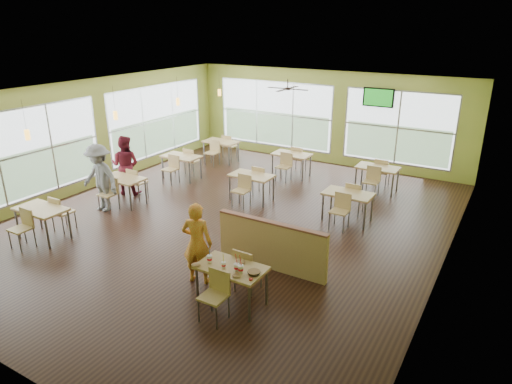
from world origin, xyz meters
TOP-DOWN VIEW (x-y plane):
  - room at (0.00, 0.00)m, footprint 12.00×12.04m
  - window_bays at (-2.65, 3.08)m, footprint 9.24×10.24m
  - main_table at (2.00, -3.00)m, footprint 1.22×1.52m
  - half_wall_divider at (2.00, -1.55)m, footprint 2.40×0.14m
  - dining_tables at (-1.05, 1.71)m, footprint 6.92×8.72m
  - pendant_lights at (-3.20, 0.68)m, footprint 0.11×7.31m
  - ceiling_fan at (-0.00, 3.00)m, footprint 1.25×1.25m
  - tv_backwall at (1.80, 5.90)m, footprint 1.00×0.07m
  - man_plaid at (1.03, -2.69)m, footprint 0.69×0.56m
  - patron_maroon at (-3.71, 0.13)m, footprint 1.01×0.89m
  - patron_grey at (-3.34, -1.13)m, footprint 1.18×0.69m
  - cup_blue at (1.59, -3.07)m, footprint 0.10×0.10m
  - cup_yellow at (1.91, -3.10)m, footprint 0.08×0.08m
  - cup_red_near at (2.16, -3.08)m, footprint 0.10×0.10m
  - cup_red_far at (2.25, -3.09)m, footprint 0.10×0.10m
  - food_basket at (2.46, -3.01)m, footprint 0.23×0.23m
  - ketchup_cup at (2.51, -3.20)m, footprint 0.07×0.07m
  - wrapper_left at (1.45, -3.29)m, footprint 0.21×0.20m
  - wrapper_mid at (2.07, -2.81)m, footprint 0.20×0.19m
  - wrapper_right at (2.25, -3.24)m, footprint 0.15×0.14m

SIDE VIEW (x-z plane):
  - half_wall_divider at x=2.00m, z-range 0.00..1.04m
  - dining_tables at x=-1.05m, z-range 0.20..1.07m
  - main_table at x=2.00m, z-range 0.20..1.07m
  - ketchup_cup at x=2.51m, z-range 0.75..0.78m
  - wrapper_right at x=2.25m, z-range 0.75..0.78m
  - wrapper_left at x=1.45m, z-range 0.75..0.79m
  - wrapper_mid at x=2.07m, z-range 0.75..0.79m
  - food_basket at x=2.46m, z-range 0.75..0.81m
  - cup_yellow at x=1.91m, z-range 0.66..0.96m
  - man_plaid at x=1.03m, z-range 0.00..1.63m
  - cup_blue at x=1.59m, z-range 0.64..1.00m
  - cup_red_near at x=2.16m, z-range 0.64..1.01m
  - cup_red_far at x=2.25m, z-range 0.64..1.01m
  - patron_maroon at x=-3.71m, z-range 0.00..1.72m
  - patron_grey at x=-3.34m, z-range 0.00..1.81m
  - window_bays at x=-2.65m, z-range 0.29..2.66m
  - room at x=0.00m, z-range 0.00..3.20m
  - tv_backwall at x=1.80m, z-range 2.15..2.75m
  - pendant_lights at x=-3.20m, z-range 2.02..2.88m
  - ceiling_fan at x=0.00m, z-range 2.80..3.09m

